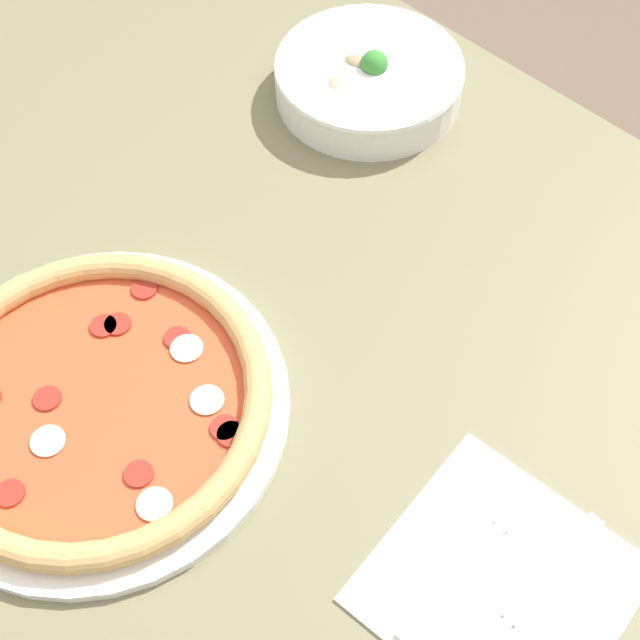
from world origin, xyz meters
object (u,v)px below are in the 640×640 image
pizza (95,401)px  bowl (369,77)px  knife (517,611)px  fork (471,559)px

pizza → bowl: bearing=102.7°
pizza → bowl: size_ratio=1.61×
bowl → knife: bearing=-36.2°
pizza → bowl: 0.50m
bowl → fork: 0.57m
pizza → fork: 0.36m
knife → fork: bearing=83.1°
bowl → fork: (0.45, -0.36, -0.02)m
bowl → pizza: bearing=-77.3°
knife → pizza: bearing=107.9°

